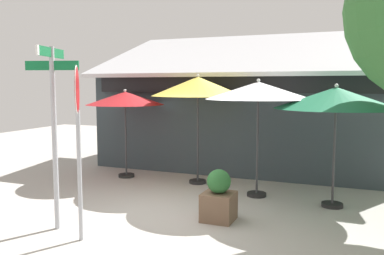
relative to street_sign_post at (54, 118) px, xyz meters
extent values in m
cube|color=#ADA8A0|center=(1.36, 1.57, -2.02)|extent=(28.00, 28.00, 0.10)
cube|color=#333D42|center=(1.72, 7.03, -0.52)|extent=(8.74, 4.08, 2.91)
cube|color=silver|center=(1.72, 6.88, 1.58)|extent=(9.24, 4.58, 1.58)
cube|color=black|center=(1.72, 4.94, 0.59)|extent=(8.14, 0.16, 0.44)
cylinder|color=#A8AAB2|center=(0.00, 0.00, -0.37)|extent=(0.09, 0.09, 3.20)
cube|color=#116B38|center=(0.00, 0.00, 1.13)|extent=(0.30, 0.92, 0.16)
cube|color=#116B38|center=(0.00, 0.00, 0.91)|extent=(0.92, 0.30, 0.16)
cube|color=white|center=(0.14, -0.48, 1.13)|extent=(0.05, 0.07, 0.16)
cylinder|color=#A8AAB2|center=(0.73, -0.28, -0.90)|extent=(0.07, 0.07, 2.14)
cylinder|color=white|center=(0.73, -0.28, 0.50)|extent=(0.44, 0.65, 0.78)
cylinder|color=red|center=(0.73, -0.28, 0.50)|extent=(0.43, 0.62, 0.73)
cylinder|color=black|center=(-1.00, 3.99, -1.93)|extent=(0.44, 0.44, 0.08)
cylinder|color=#333335|center=(-1.00, 3.99, -0.94)|extent=(0.05, 0.05, 2.06)
cone|color=#B21E23|center=(-1.00, 3.99, 0.22)|extent=(2.13, 2.13, 0.36)
sphere|color=silver|center=(-1.00, 3.99, 0.42)|extent=(0.08, 0.08, 0.08)
cylinder|color=black|center=(1.10, 4.07, -1.93)|extent=(0.44, 0.44, 0.08)
cylinder|color=#333335|center=(1.10, 4.07, -0.81)|extent=(0.05, 0.05, 2.32)
cone|color=#EAD14C|center=(1.10, 4.07, 0.54)|extent=(2.38, 2.38, 0.49)
sphere|color=silver|center=(1.10, 4.07, 0.81)|extent=(0.08, 0.08, 0.08)
cylinder|color=black|center=(2.81, 3.42, -1.93)|extent=(0.44, 0.44, 0.08)
cylinder|color=#333335|center=(2.81, 3.42, -0.83)|extent=(0.05, 0.05, 2.28)
cone|color=white|center=(2.81, 3.42, 0.45)|extent=(2.39, 2.39, 0.39)
sphere|color=silver|center=(2.81, 3.42, 0.68)|extent=(0.08, 0.08, 0.08)
cylinder|color=black|center=(4.47, 3.21, -1.93)|extent=(0.44, 0.44, 0.08)
cylinder|color=#333335|center=(4.47, 3.21, -0.91)|extent=(0.05, 0.05, 2.11)
cone|color=#1E724C|center=(4.47, 3.21, 0.31)|extent=(2.51, 2.51, 0.44)
sphere|color=silver|center=(4.47, 3.21, 0.56)|extent=(0.08, 0.08, 0.08)
cube|color=brown|center=(2.52, 1.50, -1.71)|extent=(0.59, 0.59, 0.53)
sphere|color=#28602D|center=(2.52, 1.50, -1.22)|extent=(0.45, 0.45, 0.45)
camera|label=1|loc=(4.85, -5.59, 0.58)|focal=37.97mm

